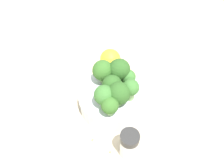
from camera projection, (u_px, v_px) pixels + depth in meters
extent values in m
plane|color=beige|center=(112.00, 105.00, 0.56)|extent=(3.00, 3.00, 0.00)
cylinder|color=silver|center=(112.00, 99.00, 0.54)|extent=(0.16, 0.16, 0.05)
cylinder|color=#84AD66|center=(111.00, 90.00, 0.52)|extent=(0.01, 0.01, 0.02)
sphere|color=#2D5B23|center=(110.00, 84.00, 0.50)|extent=(0.05, 0.05, 0.05)
cylinder|color=#8EB770|center=(104.00, 101.00, 0.49)|extent=(0.02, 0.02, 0.03)
sphere|color=#3D7533|center=(104.00, 95.00, 0.48)|extent=(0.05, 0.05, 0.05)
cylinder|color=#8EB770|center=(128.00, 82.00, 0.54)|extent=(0.02, 0.02, 0.02)
sphere|color=#3D7533|center=(128.00, 77.00, 0.52)|extent=(0.04, 0.04, 0.04)
cylinder|color=#8EB770|center=(119.00, 99.00, 0.50)|extent=(0.03, 0.03, 0.03)
sphere|color=#2D5B23|center=(119.00, 93.00, 0.48)|extent=(0.05, 0.05, 0.05)
cylinder|color=#8EB770|center=(110.00, 110.00, 0.48)|extent=(0.02, 0.02, 0.02)
sphere|color=#386B28|center=(110.00, 105.00, 0.46)|extent=(0.04, 0.04, 0.04)
cylinder|color=#84AD66|center=(130.00, 94.00, 0.50)|extent=(0.02, 0.02, 0.03)
sphere|color=#3D7533|center=(131.00, 87.00, 0.49)|extent=(0.04, 0.04, 0.04)
cylinder|color=#8EB770|center=(103.00, 77.00, 0.54)|extent=(0.02, 0.02, 0.03)
sphere|color=#386B28|center=(103.00, 70.00, 0.52)|extent=(0.05, 0.05, 0.05)
cylinder|color=#8EB770|center=(119.00, 77.00, 0.54)|extent=(0.02, 0.02, 0.03)
sphere|color=#2D5B23|center=(119.00, 69.00, 0.52)|extent=(0.05, 0.05, 0.05)
cylinder|color=silver|center=(129.00, 147.00, 0.46)|extent=(0.04, 0.04, 0.06)
cylinder|color=#2D2D2D|center=(130.00, 138.00, 0.43)|extent=(0.04, 0.04, 0.02)
sphere|color=yellow|center=(110.00, 59.00, 0.63)|extent=(0.06, 0.06, 0.06)
cube|color=#AD7F4C|center=(112.00, 68.00, 0.65)|extent=(0.01, 0.01, 0.01)
cube|color=tan|center=(110.00, 152.00, 0.48)|extent=(0.01, 0.01, 0.01)
cube|color=tan|center=(92.00, 140.00, 0.50)|extent=(0.01, 0.01, 0.01)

